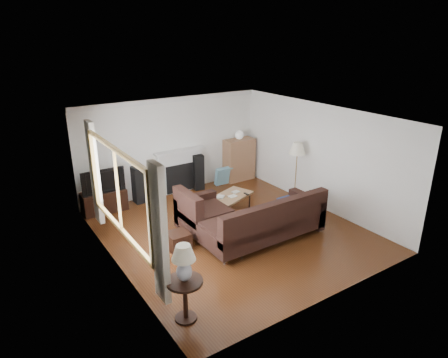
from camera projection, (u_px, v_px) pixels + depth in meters
room at (232, 176)px, 8.16m from camera, size 5.10×5.60×2.54m
window at (118, 191)px, 6.64m from camera, size 0.12×2.74×1.54m
curtain_near at (160, 235)px, 5.53m from camera, size 0.10×0.35×2.10m
curtain_far at (95, 173)px, 7.91m from camera, size 0.10×0.35×2.10m
fireplace at (180, 171)px, 10.54m from camera, size 1.40×0.26×1.15m
tv_stand at (104, 201)px, 9.45m from camera, size 1.02×0.46×0.51m
television at (102, 180)px, 9.26m from camera, size 1.00×0.13×0.58m
speaker_left at (138, 185)px, 9.89m from camera, size 0.26×0.31×0.93m
speaker_right at (198, 172)px, 10.74m from camera, size 0.31×0.36×0.96m
bookshelf at (239, 160)px, 11.37m from camera, size 0.87×0.41×1.19m
globe_lamp at (239, 135)px, 11.12m from camera, size 0.25×0.25×0.25m
sectional_sofa at (263, 219)px, 8.11m from camera, size 2.82×2.06×0.91m
coffee_table at (230, 204)px, 9.41m from camera, size 1.24×0.95×0.43m
footstool at (179, 241)px, 7.84m from camera, size 0.42×0.42×0.35m
floor_lamp at (296, 173)px, 9.81m from camera, size 0.52×0.52×1.54m
side_table at (185, 300)px, 5.86m from camera, size 0.54×0.54×0.68m
table_lamp at (184, 263)px, 5.65m from camera, size 0.35×0.35×0.57m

